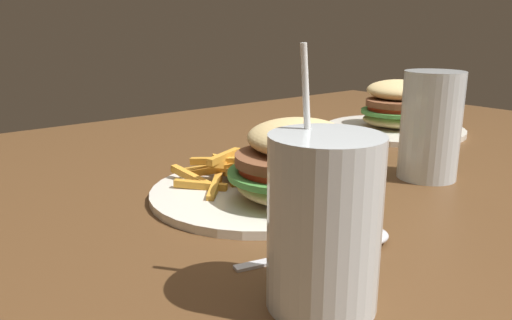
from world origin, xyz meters
name	(u,v)px	position (x,y,z in m)	size (l,w,h in m)	color
dining_table	(418,255)	(0.00, 0.00, 0.60)	(1.39, 1.32, 0.72)	brown
meal_plate_near	(275,173)	(-0.06, -0.23, 0.76)	(0.27, 0.26, 0.11)	silver
beer_glass	(427,128)	(0.00, 0.00, 0.79)	(0.08, 0.08, 0.15)	silver
juice_glass	(324,228)	(0.14, -0.35, 0.78)	(0.09, 0.09, 0.20)	silver
spoon	(357,238)	(0.08, -0.25, 0.73)	(0.07, 0.16, 0.01)	silver
meal_plate_far	(396,114)	(-0.22, 0.23, 0.76)	(0.27, 0.27, 0.11)	silver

